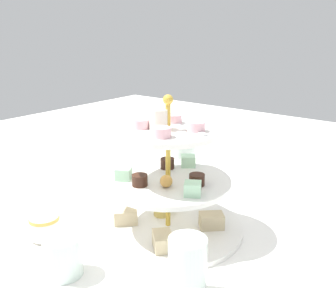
{
  "coord_description": "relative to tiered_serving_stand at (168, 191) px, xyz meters",
  "views": [
    {
      "loc": [
        -0.44,
        0.57,
        0.4
      ],
      "look_at": [
        0.0,
        0.0,
        0.18
      ],
      "focal_mm": 41.51,
      "sensor_mm": 36.0,
      "label": 1
    }
  ],
  "objects": [
    {
      "name": "water_glass_tall_right",
      "position": [
        0.11,
        -0.2,
        -0.02
      ],
      "size": [
        0.07,
        0.07,
        0.13
      ],
      "primitive_type": "cylinder",
      "color": "silver",
      "rests_on": "ground_plane"
    },
    {
      "name": "tiered_serving_stand",
      "position": [
        0.0,
        0.0,
        0.0
      ],
      "size": [
        0.31,
        0.31,
        0.28
      ],
      "color": "white",
      "rests_on": "ground_plane"
    },
    {
      "name": "water_glass_mid_back",
      "position": [
        -0.15,
        0.14,
        -0.04
      ],
      "size": [
        0.06,
        0.06,
        0.1
      ],
      "primitive_type": "cylinder",
      "color": "silver",
      "rests_on": "ground_plane"
    },
    {
      "name": "teacup_with_saucer",
      "position": [
        0.16,
        0.18,
        -0.06
      ],
      "size": [
        0.09,
        0.09,
        0.05
      ],
      "color": "white",
      "rests_on": "ground_plane"
    },
    {
      "name": "butter_knife_left",
      "position": [
        -0.22,
        -0.18,
        -0.08
      ],
      "size": [
        0.13,
        0.13,
        0.0
      ],
      "primitive_type": "cube",
      "rotation": [
        0.0,
        0.0,
        5.5
      ],
      "color": "silver",
      "rests_on": "ground_plane"
    },
    {
      "name": "water_glass_short_left",
      "position": [
        0.04,
        0.23,
        -0.05
      ],
      "size": [
        0.06,
        0.06,
        0.07
      ],
      "primitive_type": "cylinder",
      "color": "silver",
      "rests_on": "ground_plane"
    },
    {
      "name": "ground_plane",
      "position": [
        -0.0,
        -0.0,
        -0.09
      ],
      "size": [
        2.4,
        2.4,
        0.0
      ],
      "primitive_type": "plane",
      "color": "white"
    },
    {
      "name": "butter_knife_right",
      "position": [
        0.28,
        0.01,
        -0.08
      ],
      "size": [
        0.03,
        0.17,
        0.0
      ],
      "primitive_type": "cube",
      "rotation": [
        0.0,
        0.0,
        7.98
      ],
      "color": "silver",
      "rests_on": "ground_plane"
    }
  ]
}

